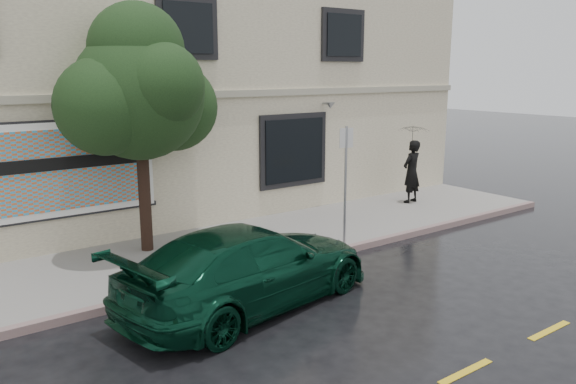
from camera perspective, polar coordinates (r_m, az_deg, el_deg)
ground at (r=10.94m, az=2.54°, el=-10.33°), size 90.00×90.00×0.00m
sidewalk at (r=13.45m, az=-6.14°, el=-5.67°), size 20.00×3.50×0.15m
curb at (r=12.04m, az=-1.94°, el=-7.78°), size 20.00×0.18×0.16m
road_marking at (r=8.75m, az=17.61°, el=-17.00°), size 19.00×0.12×0.01m
building at (r=18.03m, az=-15.67°, el=9.61°), size 20.00×8.12×7.00m
billboard at (r=13.35m, az=-22.02°, el=2.12°), size 4.30×0.16×2.20m
car at (r=10.21m, az=-3.93°, el=-7.56°), size 5.45×3.21×1.49m
pedestrian at (r=17.81m, az=12.44°, el=2.05°), size 0.78×0.58×1.95m
umbrella at (r=17.63m, az=12.64°, el=6.33°), size 1.18×1.18×0.73m
street_tree at (r=12.79m, az=-14.90°, el=9.45°), size 2.85×2.85×4.95m
sign_pole at (r=13.10m, az=5.86°, el=1.72°), size 0.34×0.10×2.80m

